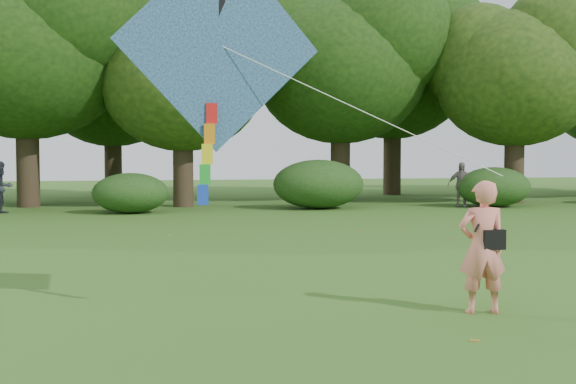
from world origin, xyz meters
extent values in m
plane|color=#265114|center=(0.00, 0.00, 0.00)|extent=(100.00, 100.00, 0.00)
imported|color=#F08071|center=(0.79, -0.16, 0.87)|extent=(0.68, 0.49, 1.74)
imported|color=#272B35|center=(-8.44, 17.84, 0.92)|extent=(1.11, 1.13, 1.83)
imported|color=slate|center=(8.69, 17.56, 0.88)|extent=(1.12, 0.76, 1.77)
cube|color=black|center=(0.91, -0.19, 0.97)|extent=(0.30, 0.20, 0.26)
cylinder|color=black|center=(0.79, -0.20, 1.31)|extent=(0.33, 0.14, 0.47)
cube|color=#2871B0|center=(-2.57, 0.39, 3.46)|extent=(2.68, 0.54, 2.71)
cube|color=black|center=(-2.57, 0.42, 3.46)|extent=(0.20, 0.44, 2.47)
cylinder|color=white|center=(-0.77, 0.09, 2.63)|extent=(3.62, 0.61, 1.68)
cube|color=red|center=(-2.67, 0.41, 2.60)|extent=(0.14, 0.06, 0.26)
cube|color=orange|center=(-2.70, 0.41, 2.34)|extent=(0.14, 0.06, 0.26)
cube|color=yellow|center=(-2.73, 0.41, 2.08)|extent=(0.14, 0.06, 0.26)
cube|color=green|center=(-2.76, 0.41, 1.82)|extent=(0.14, 0.06, 0.26)
cube|color=blue|center=(-2.79, 0.41, 1.56)|extent=(0.14, 0.06, 0.26)
cylinder|color=#3A2D1E|center=(-8.00, 21.00, 1.92)|extent=(0.88, 0.88, 3.85)
ellipsoid|color=#1E3F11|center=(-8.00, 21.00, 6.05)|extent=(8.00, 8.00, 6.80)
cylinder|color=#3A2D1E|center=(-2.00, 20.00, 1.57)|extent=(0.80, 0.80, 3.15)
ellipsoid|color=#1E3F11|center=(-2.00, 20.00, 4.91)|extent=(6.40, 6.40, 5.44)
cylinder|color=#3A2D1E|center=(5.00, 22.00, 1.84)|extent=(0.86, 0.86, 3.67)
ellipsoid|color=#1E3F11|center=(5.00, 22.00, 5.76)|extent=(7.60, 7.60, 6.46)
cylinder|color=#3A2D1E|center=(12.00, 19.50, 1.72)|extent=(0.83, 0.83, 3.43)
ellipsoid|color=#1E3F11|center=(12.00, 19.50, 5.30)|extent=(6.80, 6.80, 5.78)
cylinder|color=#3A2D1E|center=(-5.00, 27.50, 1.75)|extent=(0.84, 0.84, 3.50)
ellipsoid|color=#1E3F11|center=(-5.00, 27.50, 5.43)|extent=(7.00, 7.00, 5.95)
cylinder|color=#3A2D1E|center=(9.00, 26.50, 2.01)|extent=(0.90, 0.90, 4.02)
ellipsoid|color=#1E3F11|center=(9.00, 26.50, 6.17)|extent=(7.80, 7.80, 6.63)
ellipsoid|color=#264919|center=(-4.00, 17.10, 0.71)|extent=(2.66, 2.09, 1.42)
ellipsoid|color=#264919|center=(3.00, 17.90, 0.94)|extent=(3.50, 2.75, 1.88)
ellipsoid|color=#264919|center=(10.00, 17.40, 0.79)|extent=(2.94, 2.31, 1.58)
cube|color=olive|center=(2.16, 9.79, 0.00)|extent=(0.11, 0.14, 0.01)
cube|color=olive|center=(-0.96, 9.87, 0.00)|extent=(0.14, 0.13, 0.01)
cube|color=olive|center=(5.88, 9.02, 0.00)|extent=(0.11, 0.14, 0.01)
cube|color=olive|center=(5.90, 9.90, 0.00)|extent=(0.14, 0.11, 0.01)
cube|color=olive|center=(0.07, -1.46, 0.00)|extent=(0.14, 0.13, 0.01)
cube|color=olive|center=(3.44, 9.96, 0.00)|extent=(0.14, 0.14, 0.01)
cube|color=olive|center=(-2.90, 9.87, 0.00)|extent=(0.14, 0.14, 0.01)
cube|color=olive|center=(3.88, 7.62, 0.00)|extent=(0.14, 0.14, 0.01)
camera|label=1|loc=(-3.53, -8.82, 2.08)|focal=45.00mm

